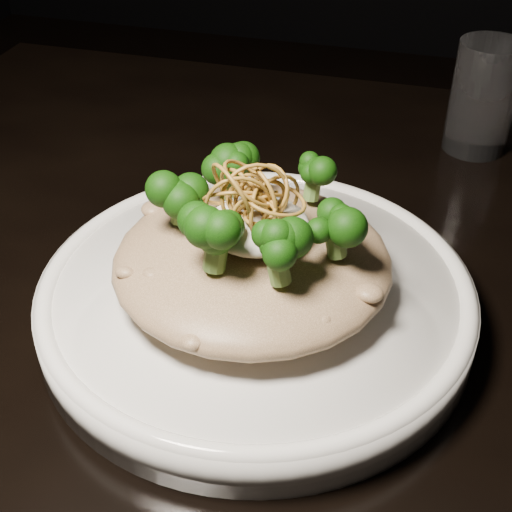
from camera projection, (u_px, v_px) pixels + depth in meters
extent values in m
cube|color=black|center=(393.00, 321.00, 0.54)|extent=(1.10, 0.80, 0.04)
cylinder|color=black|center=(86.00, 307.00, 1.12)|extent=(0.05, 0.05, 0.71)
cylinder|color=white|center=(256.00, 300.00, 0.51)|extent=(0.30, 0.30, 0.03)
ellipsoid|color=brown|center=(252.00, 260.00, 0.48)|extent=(0.19, 0.19, 0.04)
ellipsoid|color=silver|center=(257.00, 225.00, 0.46)|extent=(0.07, 0.07, 0.02)
cylinder|color=white|center=(483.00, 97.00, 0.69)|extent=(0.08, 0.08, 0.11)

